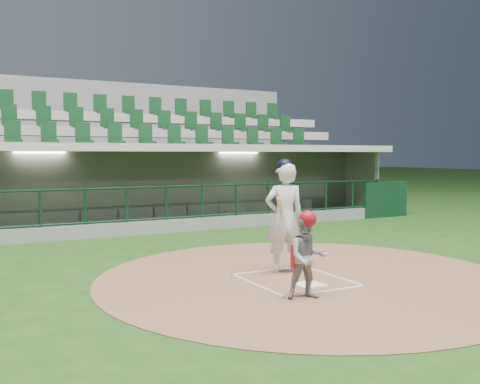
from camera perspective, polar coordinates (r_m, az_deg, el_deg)
name	(u,v)px	position (r m, az deg, el deg)	size (l,w,h in m)	color
ground	(286,277)	(9.39, 4.88, -9.04)	(120.00, 120.00, 0.00)	#1B3F12
dirt_circle	(307,277)	(9.39, 7.11, -9.02)	(7.20, 7.20, 0.01)	brown
home_plate	(309,285)	(8.82, 7.38, -9.77)	(0.43, 0.43, 0.02)	white
batter_box_chalk	(295,280)	(9.14, 5.92, -9.30)	(1.55, 1.80, 0.01)	silver
dugout_structure	(148,193)	(16.37, -9.82, -0.10)	(16.40, 3.70, 3.00)	gray
seating_deck	(117,174)	(19.25, -12.99, 1.86)	(17.00, 6.72, 5.15)	slate
batter	(284,216)	(9.56, 4.77, -2.59)	(0.94, 0.96, 2.04)	silver
catcher	(307,255)	(7.91, 7.16, -6.73)	(0.71, 0.63, 1.30)	gray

